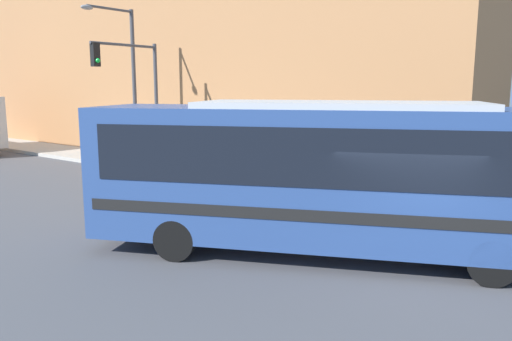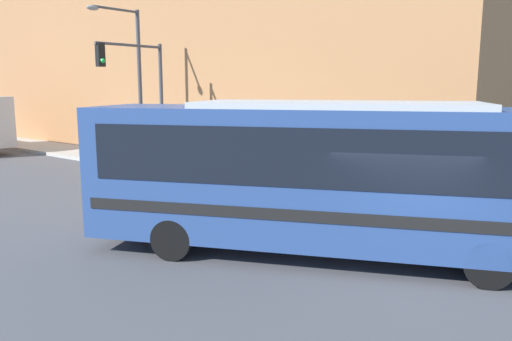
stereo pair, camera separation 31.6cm
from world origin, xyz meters
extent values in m
plane|color=#515156|center=(0.00, 0.00, 0.00)|extent=(120.00, 120.00, 0.00)
cube|color=#B7B2A8|center=(5.99, 20.00, 0.09)|extent=(2.98, 70.00, 0.18)
cube|color=#B27A4C|center=(10.48, 17.76, 4.82)|extent=(6.00, 33.52, 9.64)
cube|color=#2D4C8C|center=(0.02, 1.81, 1.84)|extent=(6.82, 10.94, 2.90)
cube|color=black|center=(0.02, 1.81, 2.36)|extent=(6.50, 10.16, 1.18)
cube|color=black|center=(0.02, 1.81, 1.20)|extent=(6.68, 10.56, 0.24)
cube|color=silver|center=(0.02, 1.81, 3.34)|extent=(4.60, 6.40, 0.16)
cylinder|color=black|center=(-0.36, 5.34, 0.46)|extent=(0.64, 0.95, 0.92)
cylinder|color=black|center=(-2.41, 4.40, 0.46)|extent=(0.64, 0.95, 0.92)
cylinder|color=black|center=(2.29, -0.44, 0.46)|extent=(0.64, 0.95, 0.92)
cylinder|color=black|center=(0.24, -1.38, 0.46)|extent=(0.64, 0.95, 0.92)
cylinder|color=#999999|center=(5.10, 4.61, 0.47)|extent=(0.25, 0.25, 0.58)
sphere|color=#999999|center=(5.10, 4.61, 0.84)|extent=(0.24, 0.24, 0.24)
cylinder|color=#999999|center=(5.10, 4.47, 0.50)|extent=(0.11, 0.15, 0.11)
cylinder|color=#47474C|center=(5.25, 13.51, 2.86)|extent=(0.16, 0.16, 5.36)
cylinder|color=#47474C|center=(3.65, 13.51, 5.38)|extent=(3.20, 0.11, 0.11)
cube|color=black|center=(2.25, 13.51, 4.93)|extent=(0.30, 0.24, 0.90)
sphere|color=#19D83F|center=(2.25, 13.37, 4.71)|extent=(0.18, 0.18, 0.18)
cylinder|color=#47474C|center=(5.10, 8.31, 0.77)|extent=(0.06, 0.06, 1.19)
cylinder|color=#4C4C51|center=(5.10, 8.31, 1.48)|extent=(0.14, 0.14, 0.22)
cylinder|color=#47474C|center=(5.35, 15.08, 3.64)|extent=(0.18, 0.18, 6.92)
cylinder|color=#47474C|center=(4.21, 15.08, 7.00)|extent=(2.27, 0.11, 0.11)
ellipsoid|color=gray|center=(3.08, 15.08, 6.92)|extent=(0.56, 0.28, 0.20)
cylinder|color=slate|center=(6.42, 7.90, 0.62)|extent=(0.28, 0.28, 0.88)
cylinder|color=#2659A5|center=(6.42, 7.90, 1.42)|extent=(0.34, 0.34, 0.73)
sphere|color=tan|center=(6.42, 7.90, 1.90)|extent=(0.24, 0.24, 0.24)
camera|label=1|loc=(-9.60, -3.28, 3.74)|focal=35.00mm
camera|label=2|loc=(-9.41, -3.53, 3.74)|focal=35.00mm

